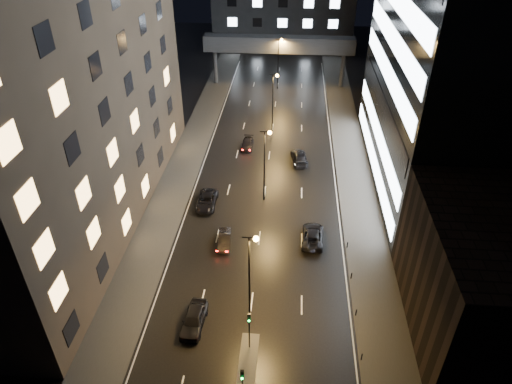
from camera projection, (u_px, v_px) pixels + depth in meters
The scene contains 21 objects.
ground at pixel (269, 155), 70.52m from camera, with size 160.00×160.00×0.00m, color black.
sidewalk_left at pixel (183, 168), 67.20m from camera, with size 5.00×110.00×0.15m, color #383533.
sidewalk_right at pixel (354, 176), 65.48m from camera, with size 5.00×110.00×0.15m, color #383533.
building_left at pixel (49, 55), 47.67m from camera, with size 15.00×48.00×40.00m, color #2D2319.
building_right_low at pixel (476, 277), 40.17m from camera, with size 10.00×18.00×12.00m, color black.
building_right_glass at pixel (485, 12), 52.92m from camera, with size 20.00×36.00×45.00m, color black.
skybridge at pixel (279, 45), 90.65m from camera, with size 30.00×3.00×10.00m.
median_island at pixel (247, 372), 39.05m from camera, with size 1.60×8.00×0.15m, color #383533.
traffic_signal_near at pixel (249, 325), 39.42m from camera, with size 0.28×0.34×4.40m.
traffic_signal_far at pixel (242, 383), 34.88m from camera, with size 0.28×0.34×4.40m.
bollard_row at pixel (359, 334), 41.88m from camera, with size 0.12×25.12×0.90m.
streetlight_near at pixel (251, 268), 40.43m from camera, with size 1.45×0.50×10.15m.
streetlight_mid_a at pixel (266, 157), 56.96m from camera, with size 1.45×0.50×10.15m.
streetlight_mid_b at pixel (274, 96), 73.49m from camera, with size 1.45×0.50×10.15m.
streetlight_far at pixel (279, 57), 90.02m from camera, with size 1.45×0.50×10.15m.
car_away_a at pixel (194, 319), 42.85m from camera, with size 1.95×4.85×1.65m, color black.
car_away_b at pixel (224, 240), 52.72m from camera, with size 1.40×4.02×1.33m, color black.
car_away_c at pixel (207, 201), 59.10m from camera, with size 2.41×5.23×1.45m, color black.
car_away_d at pixel (247, 144), 72.24m from camera, with size 1.78×4.37×1.27m, color black.
car_toward_a at pixel (313, 236), 53.20m from camera, with size 2.44×5.29×1.47m, color black.
car_toward_b at pixel (299, 157), 68.48m from camera, with size 2.18×5.36×1.56m, color black.
Camera 1 is at (3.06, -21.61, 34.69)m, focal length 32.00 mm.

